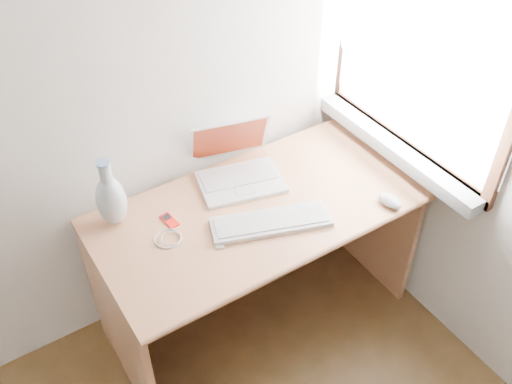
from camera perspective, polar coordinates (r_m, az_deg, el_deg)
window at (r=2.34m, az=15.86°, el=14.17°), size 0.11×0.99×1.10m
desk at (r=2.51m, az=-0.87°, el=-3.85°), size 1.34×0.67×0.71m
laptop at (r=2.43m, az=-2.13°, el=2.42°), size 0.40×0.37×0.24m
external_keyboard at (r=2.24m, az=1.51°, el=-3.01°), size 0.50×0.29×0.02m
mouse at (r=2.39m, az=13.27°, el=-0.84°), size 0.08×0.12×0.04m
ipod at (r=2.29m, az=-8.65°, el=-2.82°), size 0.05×0.09×0.01m
cable_coil at (r=2.22m, az=-8.79°, el=-4.64°), size 0.11×0.11×0.01m
remote at (r=2.19m, az=-3.63°, el=-4.82°), size 0.07×0.09×0.01m
vase at (r=2.25m, az=-14.29°, el=-0.67°), size 0.12×0.12×0.30m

